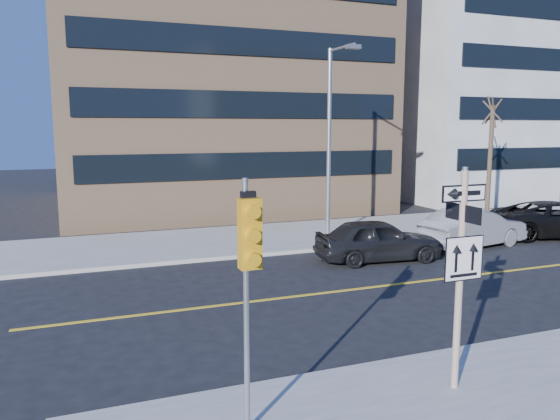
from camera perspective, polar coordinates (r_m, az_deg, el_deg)
name	(u,v)px	position (r m, az deg, el deg)	size (l,w,h in m)	color
ground	(382,345)	(12.97, 10.60, -13.66)	(120.00, 120.00, 0.00)	black
far_sidewalk	(550,216)	(33.32, 26.38, -0.58)	(66.00, 6.00, 0.15)	gray
sign_pole	(461,267)	(10.28, 18.36, -5.63)	(0.92, 0.92, 4.06)	silver
traffic_signal	(249,254)	(8.10, -3.25, -4.66)	(0.32, 0.45, 4.00)	gray
parked_car_a	(378,240)	(20.40, 10.22, -3.09)	(4.64, 1.87, 1.58)	black
parked_car_b	(473,228)	(23.78, 19.52, -1.77)	(4.85, 1.69, 1.60)	gray
parked_car_c	(559,219)	(27.43, 27.13, -0.89)	(5.78, 2.67, 1.61)	black
streetlight_a	(332,131)	(23.37, 5.42, 8.27)	(0.55, 2.25, 8.00)	gray
street_tree_west	(493,114)	(28.94, 21.33, 9.31)	(1.80, 1.80, 6.35)	#3B2F23
building_brick	(205,62)	(36.39, -7.86, 15.05)	(18.00, 18.00, 18.00)	tan
building_grey_mid	(489,93)	(45.81, 20.99, 11.34)	(20.00, 16.00, 15.00)	#95979A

